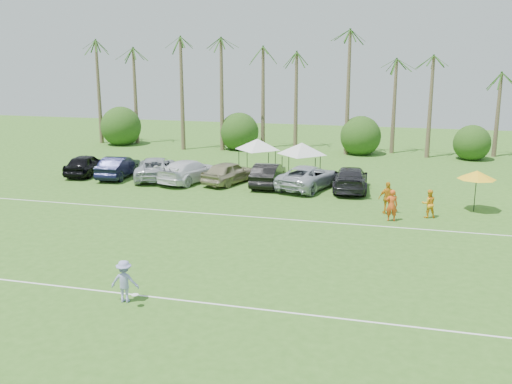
# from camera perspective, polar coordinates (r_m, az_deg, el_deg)

# --- Properties ---
(ground) EXTENTS (120.00, 120.00, 0.00)m
(ground) POSITION_cam_1_polar(r_m,az_deg,el_deg) (21.93, -14.89, -11.91)
(ground) COLOR #37671E
(ground) RESTS_ON ground
(field_lines) EXTENTS (80.00, 12.10, 0.01)m
(field_lines) POSITION_cam_1_polar(r_m,az_deg,el_deg) (28.59, -6.98, -5.44)
(field_lines) COLOR white
(field_lines) RESTS_ON ground
(palm_tree_0) EXTENTS (2.40, 2.40, 8.90)m
(palm_tree_0) POSITION_cam_1_polar(r_m,az_deg,el_deg) (63.81, -15.78, 11.45)
(palm_tree_0) COLOR brown
(palm_tree_0) RESTS_ON ground
(palm_tree_1) EXTENTS (2.40, 2.40, 9.90)m
(palm_tree_1) POSITION_cam_1_polar(r_m,az_deg,el_deg) (61.42, -11.71, 12.42)
(palm_tree_1) COLOR brown
(palm_tree_1) RESTS_ON ground
(palm_tree_2) EXTENTS (2.40, 2.40, 10.90)m
(palm_tree_2) POSITION_cam_1_polar(r_m,az_deg,el_deg) (59.37, -7.31, 13.39)
(palm_tree_2) COLOR brown
(palm_tree_2) RESTS_ON ground
(palm_tree_3) EXTENTS (2.40, 2.40, 11.90)m
(palm_tree_3) POSITION_cam_1_polar(r_m,az_deg,el_deg) (57.99, -3.55, 14.31)
(palm_tree_3) COLOR brown
(palm_tree_3) RESTS_ON ground
(palm_tree_4) EXTENTS (2.40, 2.40, 8.90)m
(palm_tree_4) POSITION_cam_1_polar(r_m,az_deg,el_deg) (56.88, 0.40, 11.75)
(palm_tree_4) COLOR brown
(palm_tree_4) RESTS_ON ground
(palm_tree_5) EXTENTS (2.40, 2.40, 9.90)m
(palm_tree_5) POSITION_cam_1_polar(r_m,az_deg,el_deg) (56.00, 4.46, 12.57)
(palm_tree_5) COLOR brown
(palm_tree_5) RESTS_ON ground
(palm_tree_6) EXTENTS (2.40, 2.40, 10.90)m
(palm_tree_6) POSITION_cam_1_polar(r_m,az_deg,el_deg) (55.40, 8.66, 13.35)
(palm_tree_6) COLOR brown
(palm_tree_6) RESTS_ON ground
(palm_tree_7) EXTENTS (2.40, 2.40, 11.90)m
(palm_tree_7) POSITION_cam_1_polar(r_m,az_deg,el_deg) (55.10, 12.96, 14.05)
(palm_tree_7) COLOR brown
(palm_tree_7) RESTS_ON ground
(palm_tree_8) EXTENTS (2.40, 2.40, 8.90)m
(palm_tree_8) POSITION_cam_1_polar(r_m,az_deg,el_deg) (55.14, 18.10, 11.04)
(palm_tree_8) COLOR brown
(palm_tree_8) RESTS_ON ground
(palm_tree_9) EXTENTS (2.40, 2.40, 9.90)m
(palm_tree_9) POSITION_cam_1_polar(r_m,az_deg,el_deg) (55.60, 23.42, 11.53)
(palm_tree_9) COLOR brown
(palm_tree_9) RESTS_ON ground
(bush_tree_0) EXTENTS (4.00, 4.00, 4.00)m
(bush_tree_0) POSITION_cam_1_polar(r_m,az_deg,el_deg) (63.65, -12.65, 6.48)
(bush_tree_0) COLOR brown
(bush_tree_0) RESTS_ON ground
(bush_tree_1) EXTENTS (4.00, 4.00, 4.00)m
(bush_tree_1) POSITION_cam_1_polar(r_m,az_deg,el_deg) (58.82, -1.26, 6.25)
(bush_tree_1) COLOR brown
(bush_tree_1) RESTS_ON ground
(bush_tree_2) EXTENTS (4.00, 4.00, 4.00)m
(bush_tree_2) POSITION_cam_1_polar(r_m,az_deg,el_deg) (56.70, 10.53, 5.75)
(bush_tree_2) COLOR brown
(bush_tree_2) RESTS_ON ground
(bush_tree_3) EXTENTS (4.00, 4.00, 4.00)m
(bush_tree_3) POSITION_cam_1_polar(r_m,az_deg,el_deg) (56.83, 20.66, 5.13)
(bush_tree_3) COLOR brown
(bush_tree_3) RESTS_ON ground
(sideline_player_a) EXTENTS (0.73, 0.54, 1.84)m
(sideline_player_a) POSITION_cam_1_polar(r_m,az_deg,el_deg) (33.36, 13.41, -1.30)
(sideline_player_a) COLOR #DC4D18
(sideline_player_a) RESTS_ON ground
(sideline_player_b) EXTENTS (0.96, 0.83, 1.68)m
(sideline_player_b) POSITION_cam_1_polar(r_m,az_deg,el_deg) (34.63, 16.89, -1.12)
(sideline_player_b) COLOR orange
(sideline_player_b) RESTS_ON ground
(sideline_player_c) EXTENTS (1.23, 0.83, 1.94)m
(sideline_player_c) POSITION_cam_1_polar(r_m,az_deg,el_deg) (34.81, 13.05, -0.58)
(sideline_player_c) COLOR orange
(sideline_player_c) RESTS_ON ground
(canopy_tent_left) EXTENTS (3.81, 3.81, 3.08)m
(canopy_tent_left) POSITION_cam_1_polar(r_m,az_deg,el_deg) (46.38, 0.15, 5.34)
(canopy_tent_left) COLOR black
(canopy_tent_left) RESTS_ON ground
(canopy_tent_right) EXTENTS (3.93, 3.93, 3.18)m
(canopy_tent_right) POSITION_cam_1_polar(r_m,az_deg,el_deg) (43.88, 4.61, 4.93)
(canopy_tent_right) COLOR black
(canopy_tent_right) RESTS_ON ground
(market_umbrella) EXTENTS (2.27, 2.27, 2.53)m
(market_umbrella) POSITION_cam_1_polar(r_m,az_deg,el_deg) (36.62, 21.22, 1.61)
(market_umbrella) COLOR black
(market_umbrella) RESTS_ON ground
(frisbee_player) EXTENTS (1.31, 0.88, 1.67)m
(frisbee_player) POSITION_cam_1_polar(r_m,az_deg,el_deg) (22.62, -13.01, -8.69)
(frisbee_player) COLOR #9195CE
(frisbee_player) RESTS_ON ground
(parked_car_0) EXTENTS (2.52, 5.09, 1.67)m
(parked_car_0) POSITION_cam_1_polar(r_m,az_deg,el_deg) (47.02, -16.66, 2.65)
(parked_car_0) COLOR black
(parked_car_0) RESTS_ON ground
(parked_car_1) EXTENTS (2.23, 5.20, 1.67)m
(parked_car_1) POSITION_cam_1_polar(r_m,az_deg,el_deg) (45.36, -13.60, 2.46)
(parked_car_1) COLOR black
(parked_car_1) RESTS_ON ground
(parked_car_2) EXTENTS (4.62, 6.58, 1.67)m
(parked_car_2) POSITION_cam_1_polar(r_m,az_deg,el_deg) (44.33, -10.01, 2.38)
(parked_car_2) COLOR #AAAFB7
(parked_car_2) RESTS_ON ground
(parked_car_3) EXTENTS (3.87, 6.17, 1.67)m
(parked_car_3) POSITION_cam_1_polar(r_m,az_deg,el_deg) (42.79, -6.64, 2.10)
(parked_car_3) COLOR white
(parked_car_3) RESTS_ON ground
(parked_car_4) EXTENTS (3.44, 5.27, 1.67)m
(parked_car_4) POSITION_cam_1_polar(r_m,az_deg,el_deg) (42.09, -2.72, 1.98)
(parked_car_4) COLOR tan
(parked_car_4) RESTS_ON ground
(parked_car_5) EXTENTS (1.96, 5.12, 1.67)m
(parked_car_5) POSITION_cam_1_polar(r_m,az_deg,el_deg) (41.31, 1.21, 1.77)
(parked_car_5) COLOR black
(parked_car_5) RESTS_ON ground
(parked_car_6) EXTENTS (4.30, 6.53, 1.67)m
(parked_car_6) POSITION_cam_1_polar(r_m,az_deg,el_deg) (40.60, 5.24, 1.51)
(parked_car_6) COLOR #A6ABB5
(parked_car_6) RESTS_ON ground
(parked_car_7) EXTENTS (2.75, 5.90, 1.67)m
(parked_car_7) POSITION_cam_1_polar(r_m,az_deg,el_deg) (40.42, 9.43, 1.33)
(parked_car_7) COLOR black
(parked_car_7) RESTS_ON ground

